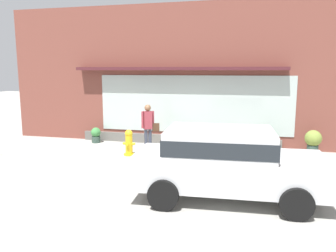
{
  "coord_description": "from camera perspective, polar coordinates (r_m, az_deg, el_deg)",
  "views": [
    {
      "loc": [
        2.76,
        -9.46,
        2.85
      ],
      "look_at": [
        0.09,
        1.2,
        1.01
      ],
      "focal_mm": 35.72,
      "sensor_mm": 36.0,
      "label": 1
    }
  ],
  "objects": [
    {
      "name": "parked_car_silver",
      "position": [
        7.55,
        9.66,
        -5.63
      ],
      "size": [
        4.3,
        2.2,
        1.58
      ],
      "rotation": [
        0.0,
        0.0,
        0.06
      ],
      "color": "silver",
      "rests_on": "ground_plane"
    },
    {
      "name": "ground_plane",
      "position": [
        10.26,
        -2.12,
        -6.64
      ],
      "size": [
        60.0,
        60.0,
        0.0
      ],
      "primitive_type": "plane",
      "color": "#9E9B93"
    },
    {
      "name": "potted_plant_low_front",
      "position": [
        13.58,
        -12.2,
        -1.47
      ],
      "size": [
        0.38,
        0.38,
        0.61
      ],
      "color": "#33473D",
      "rests_on": "ground_plane"
    },
    {
      "name": "pedestrian_with_handbag",
      "position": [
        11.67,
        -3.35,
        0.21
      ],
      "size": [
        0.58,
        0.39,
        1.68
      ],
      "rotation": [
        0.0,
        0.0,
        0.55
      ],
      "color": "#333847",
      "rests_on": "ground_plane"
    },
    {
      "name": "potted_plant_by_entrance",
      "position": [
        12.27,
        23.51,
        -2.35
      ],
      "size": [
        0.55,
        0.55,
        0.87
      ],
      "color": "#33473D",
      "rests_on": "ground_plane"
    },
    {
      "name": "fire_hydrant",
      "position": [
        11.38,
        -6.68,
        -2.84
      ],
      "size": [
        0.42,
        0.39,
        0.88
      ],
      "color": "gold",
      "rests_on": "ground_plane"
    },
    {
      "name": "potted_plant_doorstep",
      "position": [
        12.5,
        9.88,
        -2.49
      ],
      "size": [
        0.39,
        0.39,
        0.55
      ],
      "color": "#B7B2A3",
      "rests_on": "ground_plane"
    },
    {
      "name": "potted_plant_window_center",
      "position": [
        12.43,
        16.94,
        -2.57
      ],
      "size": [
        0.44,
        0.44,
        0.61
      ],
      "color": "#4C4C51",
      "rests_on": "ground_plane"
    },
    {
      "name": "curb_strip",
      "position": [
        10.06,
        -2.44,
        -6.62
      ],
      "size": [
        14.0,
        0.24,
        0.12
      ],
      "primitive_type": "cube",
      "color": "#B2B2AD",
      "rests_on": "ground_plane"
    },
    {
      "name": "storefront",
      "position": [
        12.95,
        1.82,
        8.38
      ],
      "size": [
        14.0,
        0.81,
        5.32
      ],
      "color": "brown",
      "rests_on": "ground_plane"
    },
    {
      "name": "potted_plant_near_hydrant",
      "position": [
        12.39,
        2.73,
        -1.85
      ],
      "size": [
        0.51,
        0.51,
        0.73
      ],
      "color": "#9E6042",
      "rests_on": "ground_plane"
    }
  ]
}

